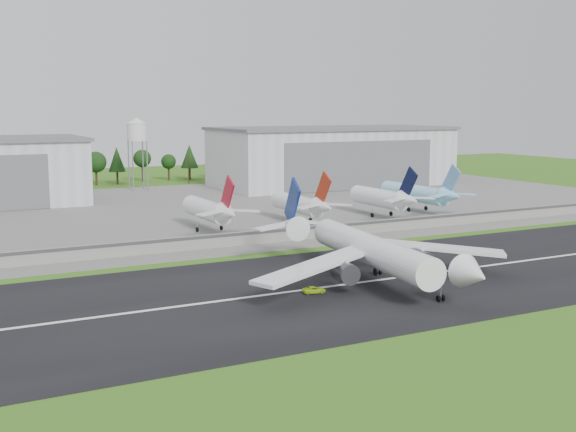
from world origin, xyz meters
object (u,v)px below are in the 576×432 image
parked_jet_red_a (211,210)px  parked_jet_navy (385,198)px  parked_jet_red_b (302,204)px  main_airliner (373,257)px  ground_vehicle (314,290)px  parked_jet_skyblue (421,193)px

parked_jet_red_a → parked_jet_navy: 56.63m
parked_jet_red_a → parked_jet_red_b: size_ratio=1.00×
main_airliner → parked_jet_red_a: (-6.74, 66.97, 1.12)m
ground_vehicle → parked_jet_navy: (64.14, 69.36, 5.39)m
parked_jet_red_b → parked_jet_red_a: bearing=180.0°
ground_vehicle → parked_jet_red_a: size_ratio=0.14×
ground_vehicle → parked_jet_red_a: parked_jet_red_a is taller
main_airliner → parked_jet_navy: (49.88, 66.98, 1.19)m
parked_jet_red_b → parked_jet_navy: bearing=0.1°
parked_jet_red_b → parked_jet_skyblue: 46.38m
main_airliner → ground_vehicle: 15.05m
main_airliner → parked_jet_red_a: 67.31m
parked_jet_red_b → parked_jet_navy: size_ratio=1.00×
main_airliner → parked_jet_red_a: main_airliner is taller
ground_vehicle → parked_jet_red_b: 78.07m
main_airliner → parked_jet_red_a: bearing=-76.5°
ground_vehicle → parked_jet_navy: 94.63m
main_airliner → ground_vehicle: bearing=17.2°
parked_jet_red_a → parked_jet_navy: parked_jet_navy is taller
parked_jet_navy → ground_vehicle: bearing=-132.8°
parked_jet_navy → main_airliner: bearing=-126.7°
parked_jet_red_a → parked_jet_skyblue: (74.12, 5.01, -0.00)m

